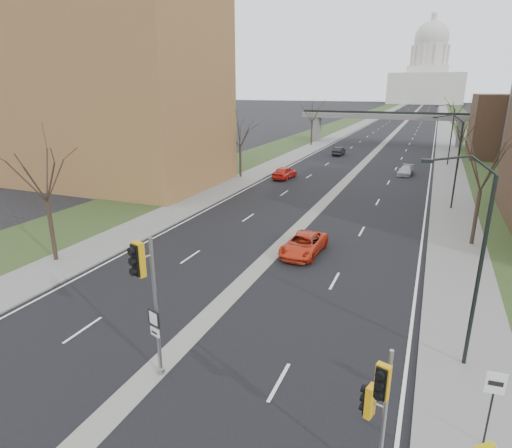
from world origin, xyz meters
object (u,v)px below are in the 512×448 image
Objects in this scene: signal_pole_median at (147,285)px; car_left_far at (339,151)px; signal_pole_right at (378,401)px; speed_limit_sign at (493,396)px; car_left_near at (285,172)px; car_right_near at (304,244)px; car_right_mid at (406,171)px.

car_left_far is at bearing 112.95° from signal_pole_median.
signal_pole_median reaches higher than signal_pole_right.
signal_pole_right reaches higher than speed_limit_sign.
signal_pole_median reaches higher than car_left_near.
speed_limit_sign is 0.59× the size of car_left_near.
car_left_near is 0.92× the size of car_right_near.
speed_limit_sign is at bearing 108.10° from car_left_far.
car_right_mid is (11.83, -13.85, -0.07)m from car_left_far.
signal_pole_median reaches higher than car_left_far.
signal_pole_right is at bearing 104.65° from car_left_far.
car_right_near reaches higher than car_left_far.
car_left_far is 46.56m from car_right_near.
car_left_far is at bearing -91.01° from car_left_near.
car_left_far is (2.26, 22.07, -0.10)m from car_left_near.
car_left_far is (-17.45, 60.04, -1.32)m from speed_limit_sign.
speed_limit_sign is at bearing -51.30° from car_right_near.
car_right_mid is (-5.62, 46.19, -1.39)m from speed_limit_sign.
car_left_far reaches higher than car_right_mid.
signal_pole_median is 1.39× the size of car_right_mid.
car_left_near is 25.74m from car_right_near.
signal_pole_median is 15.68m from car_right_near.
car_right_mid is at bearing 109.60° from signal_pole_right.
speed_limit_sign is 0.66× the size of car_left_far.
car_left_near is at bearing -144.42° from car_right_mid.
speed_limit_sign is 46.55m from car_right_mid.
car_left_near is 22.18m from car_left_far.
signal_pole_right is 1.08× the size of car_right_mid.
signal_pole_right is at bearing -143.82° from speed_limit_sign.
signal_pole_median is at bearing -174.24° from signal_pole_right.
car_left_near is at bearing 112.05° from speed_limit_sign.
speed_limit_sign is at bearing 58.35° from signal_pole_right.
speed_limit_sign is at bearing 122.27° from car_left_near.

